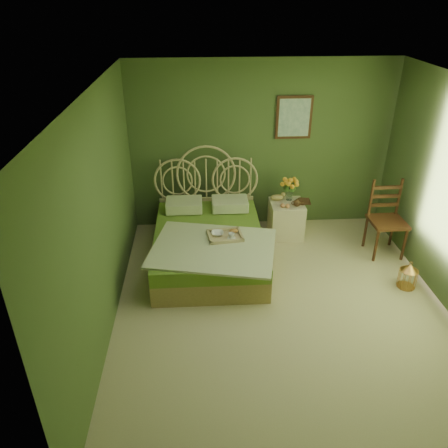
{
  "coord_description": "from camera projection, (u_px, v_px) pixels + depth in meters",
  "views": [
    {
      "loc": [
        -0.95,
        -4.14,
        3.45
      ],
      "look_at": [
        -0.64,
        1.0,
        0.65
      ],
      "focal_mm": 35.0,
      "sensor_mm": 36.0,
      "label": 1
    }
  ],
  "objects": [
    {
      "name": "wall_art",
      "position": [
        294.0,
        118.0,
        6.47
      ],
      "size": [
        0.54,
        0.04,
        0.64
      ],
      "color": "#391E0F",
      "rests_on": "wall_back"
    },
    {
      "name": "coffee_cup",
      "position": [
        231.0,
        236.0,
        5.74
      ],
      "size": [
        0.09,
        0.09,
        0.08
      ],
      "primitive_type": "imported",
      "rotation": [
        0.0,
        0.0,
        -0.01
      ],
      "color": "white",
      "rests_on": "bed"
    },
    {
      "name": "bed",
      "position": [
        209.0,
        242.0,
        6.14
      ],
      "size": [
        1.76,
        2.22,
        1.38
      ],
      "color": "tan",
      "rests_on": "floor"
    },
    {
      "name": "book_lower",
      "position": [
        299.0,
        202.0,
        6.67
      ],
      "size": [
        0.19,
        0.25,
        0.02
      ],
      "primitive_type": "imported",
      "rotation": [
        0.0,
        0.0,
        -0.09
      ],
      "color": "#381E0F",
      "rests_on": "nightstand"
    },
    {
      "name": "book_upper",
      "position": [
        299.0,
        200.0,
        6.66
      ],
      "size": [
        0.21,
        0.25,
        0.02
      ],
      "primitive_type": "imported",
      "rotation": [
        0.0,
        0.0,
        -0.3
      ],
      "color": "#472819",
      "rests_on": "nightstand"
    },
    {
      "name": "wall_left",
      "position": [
        102.0,
        219.0,
        4.6
      ],
      "size": [
        0.0,
        4.5,
        4.5
      ],
      "primitive_type": "plane",
      "rotation": [
        1.57,
        0.0,
        1.57
      ],
      "color": "#495E31",
      "rests_on": "floor"
    },
    {
      "name": "wall_back",
      "position": [
        261.0,
        147.0,
        6.68
      ],
      "size": [
        4.0,
        0.0,
        4.0
      ],
      "primitive_type": "plane",
      "rotation": [
        1.57,
        0.0,
        0.0
      ],
      "color": "#495E31",
      "rests_on": "floor"
    },
    {
      "name": "birdcage",
      "position": [
        408.0,
        276.0,
        5.64
      ],
      "size": [
        0.23,
        0.23,
        0.34
      ],
      "rotation": [
        0.0,
        0.0,
        -0.3
      ],
      "color": "#C6833F",
      "rests_on": "floor"
    },
    {
      "name": "ceiling",
      "position": [
        299.0,
        90.0,
        4.09
      ],
      "size": [
        4.5,
        4.5,
        0.0
      ],
      "primitive_type": "plane",
      "rotation": [
        3.14,
        0.0,
        0.0
      ],
      "color": "silver",
      "rests_on": "wall_back"
    },
    {
      "name": "cereal_bowl",
      "position": [
        217.0,
        233.0,
        5.84
      ],
      "size": [
        0.17,
        0.17,
        0.04
      ],
      "primitive_type": "imported",
      "rotation": [
        0.0,
        0.0,
        -0.05
      ],
      "color": "white",
      "rests_on": "bed"
    },
    {
      "name": "nightstand",
      "position": [
        287.0,
        214.0,
        6.76
      ],
      "size": [
        0.5,
        0.5,
        0.98
      ],
      "color": "#F5E5C7",
      "rests_on": "floor"
    },
    {
      "name": "chair",
      "position": [
        386.0,
        214.0,
        6.24
      ],
      "size": [
        0.49,
        0.49,
        1.08
      ],
      "rotation": [
        0.0,
        0.0,
        0.02
      ],
      "color": "#391E0F",
      "rests_on": "floor"
    },
    {
      "name": "floor",
      "position": [
        281.0,
        308.0,
        5.33
      ],
      "size": [
        4.5,
        4.5,
        0.0
      ],
      "primitive_type": "plane",
      "color": "#C2AF8C",
      "rests_on": "ground"
    }
  ]
}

